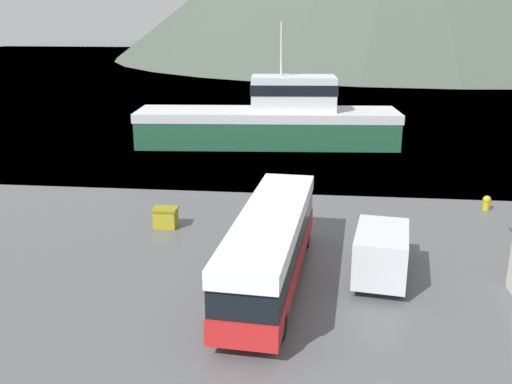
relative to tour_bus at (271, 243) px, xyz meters
name	(u,v)px	position (x,y,z in m)	size (l,w,h in m)	color
water_surface	(323,59)	(2.56, 132.54, -1.76)	(240.00, 240.00, 0.00)	#475B6B
tour_bus	(271,243)	(0.00, 0.00, 0.00)	(3.29, 11.91, 3.10)	red
delivery_van	(381,250)	(4.60, 1.07, -0.54)	(2.82, 5.48, 2.28)	silver
fishing_boat	(272,119)	(-2.19, 26.76, 0.50)	(22.53, 7.15, 10.26)	#1E5138
storage_bin	(166,217)	(-6.04, 5.96, -1.22)	(1.26, 1.00, 1.06)	olive
mooring_bollard	(487,202)	(11.51, 10.70, -1.30)	(0.45, 0.45, 0.85)	#B29919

